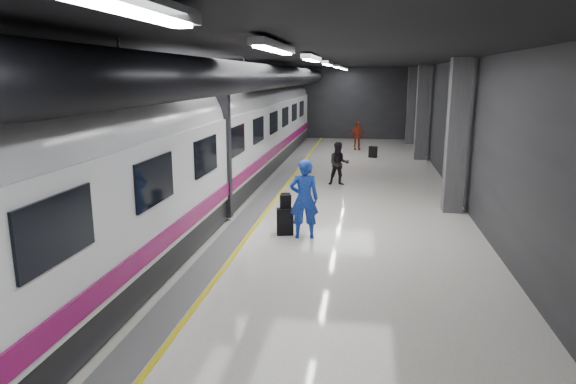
{
  "coord_description": "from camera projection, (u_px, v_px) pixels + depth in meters",
  "views": [
    {
      "loc": [
        1.94,
        -13.54,
        3.99
      ],
      "look_at": [
        0.1,
        -1.47,
        1.22
      ],
      "focal_mm": 32.0,
      "sensor_mm": 36.0,
      "label": 1
    }
  ],
  "objects": [
    {
      "name": "traveler_far_b",
      "position": [
        357.0,
        136.0,
        28.1
      ],
      "size": [
        0.97,
        0.53,
        1.57
      ],
      "primitive_type": "imported",
      "rotation": [
        0.0,
        0.0,
        0.17
      ],
      "color": "#9C2916",
      "rests_on": "ground"
    },
    {
      "name": "train",
      "position": [
        177.0,
        147.0,
        14.24
      ],
      "size": [
        3.05,
        38.0,
        4.05
      ],
      "color": "black",
      "rests_on": "ground"
    },
    {
      "name": "traveler_main",
      "position": [
        304.0,
        199.0,
        12.73
      ],
      "size": [
        0.81,
        0.61,
        2.0
      ],
      "primitive_type": "imported",
      "rotation": [
        0.0,
        0.0,
        3.34
      ],
      "color": "blue",
      "rests_on": "ground"
    },
    {
      "name": "suitcase_main",
      "position": [
        285.0,
        222.0,
        13.13
      ],
      "size": [
        0.47,
        0.35,
        0.68
      ],
      "primitive_type": "cube",
      "rotation": [
        0.0,
        0.0,
        0.23
      ],
      "color": "black",
      "rests_on": "ground"
    },
    {
      "name": "ground",
      "position": [
        293.0,
        223.0,
        14.22
      ],
      "size": [
        40.0,
        40.0,
        0.0
      ],
      "primitive_type": "plane",
      "color": "silver",
      "rests_on": "ground"
    },
    {
      "name": "shoulder_bag",
      "position": [
        286.0,
        202.0,
        13.04
      ],
      "size": [
        0.3,
        0.24,
        0.36
      ],
      "primitive_type": "cube",
      "rotation": [
        0.0,
        0.0,
        0.42
      ],
      "color": "black",
      "rests_on": "suitcase_main"
    },
    {
      "name": "suitcase_far",
      "position": [
        373.0,
        152.0,
        25.53
      ],
      "size": [
        0.44,
        0.36,
        0.56
      ],
      "primitive_type": "cube",
      "rotation": [
        0.0,
        0.0,
        -0.34
      ],
      "color": "black",
      "rests_on": "ground"
    },
    {
      "name": "traveler_far_a",
      "position": [
        339.0,
        164.0,
        19.0
      ],
      "size": [
        0.87,
        0.73,
        1.6
      ],
      "primitive_type": "imported",
      "rotation": [
        0.0,
        0.0,
        0.17
      ],
      "color": "black",
      "rests_on": "ground"
    },
    {
      "name": "platform_hall",
      "position": [
        288.0,
        92.0,
        14.4
      ],
      "size": [
        10.02,
        40.02,
        4.51
      ],
      "color": "black",
      "rests_on": "ground"
    }
  ]
}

